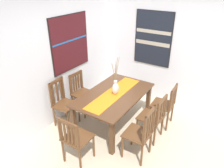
{
  "coord_description": "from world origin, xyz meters",
  "views": [
    {
      "loc": [
        -2.8,
        -1.25,
        2.83
      ],
      "look_at": [
        0.35,
        0.76,
        0.91
      ],
      "focal_mm": 34.33,
      "sensor_mm": 36.0,
      "label": 1
    }
  ],
  "objects_px": {
    "chair_2": "(165,104)",
    "chair_5": "(63,103)",
    "dining_table": "(114,98)",
    "painting_on_back_wall": "(70,43)",
    "painting_on_side_wall": "(153,39)",
    "chair_0": "(81,92)",
    "chair_1": "(75,138)",
    "chair_4": "(141,133)",
    "centerpiece_vase": "(115,88)",
    "chair_3": "(153,117)"
  },
  "relations": [
    {
      "from": "chair_0",
      "to": "chair_3",
      "type": "height_order",
      "value": "chair_0"
    },
    {
      "from": "painting_on_back_wall",
      "to": "painting_on_side_wall",
      "type": "bearing_deg",
      "value": -40.64
    },
    {
      "from": "chair_2",
      "to": "chair_5",
      "type": "height_order",
      "value": "chair_5"
    },
    {
      "from": "chair_3",
      "to": "chair_4",
      "type": "distance_m",
      "value": 0.56
    },
    {
      "from": "chair_1",
      "to": "chair_4",
      "type": "distance_m",
      "value": 1.07
    },
    {
      "from": "chair_4",
      "to": "painting_on_side_wall",
      "type": "relative_size",
      "value": 0.79
    },
    {
      "from": "chair_2",
      "to": "chair_4",
      "type": "distance_m",
      "value": 1.09
    },
    {
      "from": "chair_4",
      "to": "painting_on_back_wall",
      "type": "relative_size",
      "value": 0.87
    },
    {
      "from": "dining_table",
      "to": "chair_4",
      "type": "xyz_separation_m",
      "value": [
        -0.55,
        -0.87,
        -0.11
      ]
    },
    {
      "from": "chair_4",
      "to": "chair_0",
      "type": "bearing_deg",
      "value": 72.04
    },
    {
      "from": "dining_table",
      "to": "centerpiece_vase",
      "type": "bearing_deg",
      "value": -95.45
    },
    {
      "from": "dining_table",
      "to": "centerpiece_vase",
      "type": "distance_m",
      "value": 0.25
    },
    {
      "from": "centerpiece_vase",
      "to": "chair_0",
      "type": "relative_size",
      "value": 0.84
    },
    {
      "from": "chair_0",
      "to": "painting_on_side_wall",
      "type": "distance_m",
      "value": 2.04
    },
    {
      "from": "chair_1",
      "to": "painting_on_side_wall",
      "type": "xyz_separation_m",
      "value": [
        2.68,
        -0.11,
        1.02
      ]
    },
    {
      "from": "painting_on_side_wall",
      "to": "chair_5",
      "type": "bearing_deg",
      "value": 153.23
    },
    {
      "from": "chair_0",
      "to": "chair_1",
      "type": "bearing_deg",
      "value": -143.65
    },
    {
      "from": "chair_2",
      "to": "dining_table",
      "type": "bearing_deg",
      "value": 121.03
    },
    {
      "from": "chair_1",
      "to": "chair_3",
      "type": "relative_size",
      "value": 0.98
    },
    {
      "from": "painting_on_side_wall",
      "to": "dining_table",
      "type": "bearing_deg",
      "value": 174.64
    },
    {
      "from": "chair_2",
      "to": "chair_5",
      "type": "distance_m",
      "value": 2.08
    },
    {
      "from": "chair_1",
      "to": "chair_3",
      "type": "bearing_deg",
      "value": -33.95
    },
    {
      "from": "centerpiece_vase",
      "to": "chair_4",
      "type": "xyz_separation_m",
      "value": [
        -0.55,
        -0.83,
        -0.36
      ]
    },
    {
      "from": "chair_1",
      "to": "painting_on_side_wall",
      "type": "relative_size",
      "value": 0.73
    },
    {
      "from": "chair_0",
      "to": "chair_3",
      "type": "xyz_separation_m",
      "value": [
        -0.01,
        -1.73,
        -0.01
      ]
    },
    {
      "from": "chair_5",
      "to": "painting_on_back_wall",
      "type": "relative_size",
      "value": 0.87
    },
    {
      "from": "centerpiece_vase",
      "to": "painting_on_side_wall",
      "type": "xyz_separation_m",
      "value": [
        1.46,
        -0.1,
        0.65
      ]
    },
    {
      "from": "dining_table",
      "to": "chair_1",
      "type": "relative_size",
      "value": 1.85
    },
    {
      "from": "chair_3",
      "to": "painting_on_back_wall",
      "type": "height_order",
      "value": "painting_on_back_wall"
    },
    {
      "from": "chair_5",
      "to": "painting_on_back_wall",
      "type": "distance_m",
      "value": 1.24
    },
    {
      "from": "chair_4",
      "to": "painting_on_side_wall",
      "type": "height_order",
      "value": "painting_on_side_wall"
    },
    {
      "from": "painting_on_side_wall",
      "to": "chair_4",
      "type": "bearing_deg",
      "value": -160.1
    },
    {
      "from": "painting_on_side_wall",
      "to": "chair_0",
      "type": "bearing_deg",
      "value": 144.89
    },
    {
      "from": "chair_0",
      "to": "dining_table",
      "type": "bearing_deg",
      "value": -90.88
    },
    {
      "from": "chair_0",
      "to": "chair_2",
      "type": "xyz_separation_m",
      "value": [
        0.52,
        -1.77,
        -0.0
      ]
    },
    {
      "from": "chair_0",
      "to": "chair_4",
      "type": "relative_size",
      "value": 0.94
    },
    {
      "from": "painting_on_back_wall",
      "to": "chair_4",
      "type": "bearing_deg",
      "value": -106.51
    },
    {
      "from": "chair_3",
      "to": "dining_table",
      "type": "bearing_deg",
      "value": 90.52
    },
    {
      "from": "painting_on_back_wall",
      "to": "chair_2",
      "type": "bearing_deg",
      "value": -75.62
    },
    {
      "from": "chair_0",
      "to": "chair_5",
      "type": "height_order",
      "value": "chair_5"
    },
    {
      "from": "chair_2",
      "to": "chair_3",
      "type": "bearing_deg",
      "value": 175.82
    },
    {
      "from": "centerpiece_vase",
      "to": "chair_3",
      "type": "height_order",
      "value": "centerpiece_vase"
    },
    {
      "from": "chair_2",
      "to": "chair_1",
      "type": "bearing_deg",
      "value": 153.78
    },
    {
      "from": "chair_0",
      "to": "painting_on_back_wall",
      "type": "bearing_deg",
      "value": 86.12
    },
    {
      "from": "chair_3",
      "to": "painting_on_side_wall",
      "type": "xyz_separation_m",
      "value": [
        1.45,
        0.72,
        1.03
      ]
    },
    {
      "from": "chair_2",
      "to": "chair_5",
      "type": "xyz_separation_m",
      "value": [
        -1.09,
        1.77,
        0.01
      ]
    },
    {
      "from": "chair_0",
      "to": "chair_2",
      "type": "bearing_deg",
      "value": -73.56
    },
    {
      "from": "chair_0",
      "to": "painting_on_back_wall",
      "type": "distance_m",
      "value": 1.1
    },
    {
      "from": "centerpiece_vase",
      "to": "chair_0",
      "type": "xyz_separation_m",
      "value": [
        0.02,
        0.91,
        -0.37
      ]
    },
    {
      "from": "chair_2",
      "to": "painting_on_back_wall",
      "type": "bearing_deg",
      "value": 104.38
    }
  ]
}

